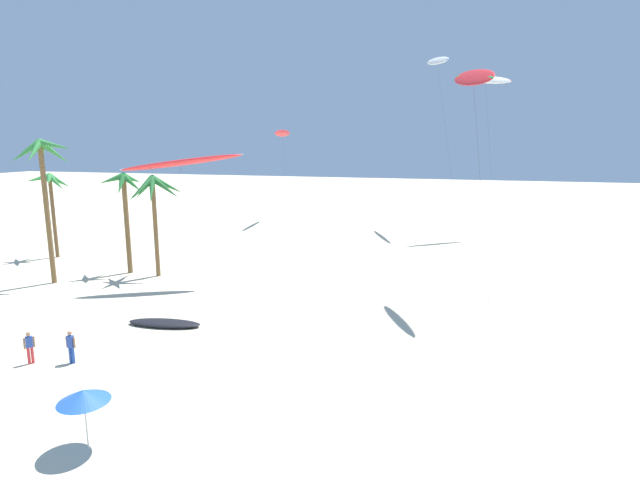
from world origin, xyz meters
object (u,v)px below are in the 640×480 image
(palm_tree_1, at_px, (42,166))
(palm_tree_2, at_px, (125,194))
(person_near_right, at_px, (71,346))
(person_foreground_walker, at_px, (30,346))
(palm_tree_3, at_px, (153,193))
(flying_kite_2, at_px, (473,77))
(flying_kite_3, at_px, (183,162))
(grounded_kite_0, at_px, (164,323))
(flying_kite_0, at_px, (485,79))
(flying_kite_1, at_px, (283,133))
(palm_tree_0, at_px, (50,186))
(flying_kite_4, at_px, (437,61))
(beach_umbrella, at_px, (83,396))

(palm_tree_1, relative_size, palm_tree_2, 1.32)
(person_near_right, bearing_deg, person_foreground_walker, -162.64)
(palm_tree_3, xyz_separation_m, flying_kite_2, (24.04, 0.38, 8.06))
(flying_kite_3, bearing_deg, palm_tree_3, 157.15)
(palm_tree_2, distance_m, person_foreground_walker, 18.68)
(palm_tree_3, xyz_separation_m, grounded_kite_0, (7.00, -9.88, -6.67))
(palm_tree_2, relative_size, flying_kite_0, 0.46)
(flying_kite_1, bearing_deg, palm_tree_3, -90.36)
(palm_tree_1, relative_size, person_foreground_walker, 6.69)
(flying_kite_0, bearing_deg, palm_tree_0, -149.64)
(palm_tree_1, height_order, grounded_kite_0, palm_tree_1)
(palm_tree_1, xyz_separation_m, flying_kite_1, (6.87, 33.48, 2.92))
(palm_tree_2, height_order, person_near_right, palm_tree_2)
(palm_tree_1, relative_size, flying_kite_0, 0.61)
(person_foreground_walker, height_order, person_near_right, person_near_right)
(palm_tree_2, bearing_deg, flying_kite_1, 83.94)
(palm_tree_0, xyz_separation_m, flying_kite_0, (38.81, 22.73, 10.88))
(flying_kite_0, height_order, flying_kite_3, flying_kite_0)
(flying_kite_4, distance_m, grounded_kite_0, 46.32)
(palm_tree_0, xyz_separation_m, grounded_kite_0, (20.33, -13.16, -6.60))
(flying_kite_0, xyz_separation_m, beach_umbrella, (-14.09, -47.39, -15.59))
(person_foreground_walker, bearing_deg, person_near_right, 17.36)
(palm_tree_0, height_order, palm_tree_1, palm_tree_1)
(palm_tree_3, xyz_separation_m, beach_umbrella, (11.38, -21.38, -4.78))
(flying_kite_1, bearing_deg, flying_kite_4, 0.81)
(person_near_right, bearing_deg, flying_kite_2, 40.97)
(palm_tree_1, height_order, flying_kite_2, flying_kite_2)
(palm_tree_3, height_order, flying_kite_3, flying_kite_3)
(palm_tree_0, xyz_separation_m, palm_tree_3, (13.33, -3.28, 0.07))
(person_foreground_walker, bearing_deg, palm_tree_1, 130.06)
(grounded_kite_0, bearing_deg, palm_tree_1, 156.86)
(palm_tree_2, xyz_separation_m, person_foreground_walker, (6.53, -16.55, -5.70))
(palm_tree_1, bearing_deg, flying_kite_1, 78.40)
(grounded_kite_0, xyz_separation_m, beach_umbrella, (4.38, -11.50, 1.89))
(palm_tree_3, bearing_deg, person_foreground_walker, -77.49)
(person_foreground_walker, xyz_separation_m, beach_umbrella, (7.77, -5.10, 1.16))
(flying_kite_3, bearing_deg, person_near_right, -82.82)
(person_near_right, bearing_deg, flying_kite_1, 96.77)
(flying_kite_0, relative_size, flying_kite_2, 1.14)
(grounded_kite_0, height_order, beach_umbrella, beach_umbrella)
(palm_tree_0, height_order, palm_tree_3, palm_tree_3)
(palm_tree_2, bearing_deg, flying_kite_0, 42.19)
(flying_kite_4, bearing_deg, beach_umbrella, -99.50)
(person_foreground_walker, bearing_deg, palm_tree_2, 111.52)
(beach_umbrella, bearing_deg, flying_kite_3, 111.05)
(palm_tree_3, bearing_deg, palm_tree_1, -148.95)
(flying_kite_3, bearing_deg, person_foreground_walker, -90.61)
(beach_umbrella, bearing_deg, flying_kite_0, 73.44)
(flying_kite_0, height_order, grounded_kite_0, flying_kite_0)
(flying_kite_1, distance_m, beach_umbrella, 52.99)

